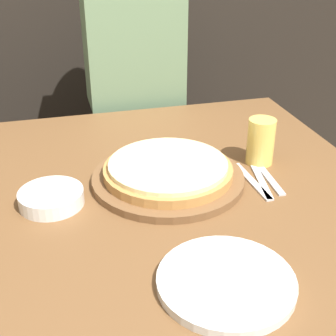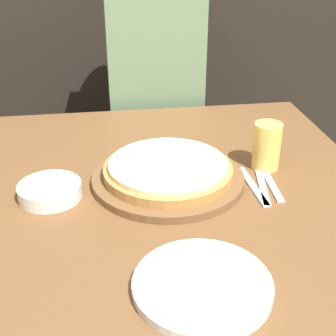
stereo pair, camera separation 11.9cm
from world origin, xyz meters
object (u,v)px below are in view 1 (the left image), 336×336
object	(u,v)px
pizza_on_board	(168,173)
dinner_knife	(261,180)
beer_glass	(261,140)
spoon	(270,179)
dinner_plate	(226,281)
fork	(252,181)
side_bowl	(51,198)
diner_person	(136,112)

from	to	relation	value
pizza_on_board	dinner_knife	xyz separation A→B (m)	(0.23, -0.06, -0.02)
beer_glass	spoon	xyz separation A→B (m)	(-0.01, -0.10, -0.07)
dinner_plate	dinner_knife	distance (m)	0.41
fork	pizza_on_board	bearing A→B (deg)	164.87
dinner_plate	side_bowl	xyz separation A→B (m)	(-0.30, 0.37, 0.01)
beer_glass	fork	size ratio (longest dim) A/B	0.65
fork	side_bowl	bearing A→B (deg)	177.54
pizza_on_board	diner_person	distance (m)	0.68
pizza_on_board	dinner_knife	distance (m)	0.24
beer_glass	fork	distance (m)	0.13
fork	dinner_knife	world-z (taller)	same
beer_glass	dinner_knife	xyz separation A→B (m)	(-0.04, -0.10, -0.07)
beer_glass	side_bowl	xyz separation A→B (m)	(-0.57, -0.08, -0.05)
dinner_plate	fork	world-z (taller)	dinner_plate
diner_person	side_bowl	bearing A→B (deg)	-115.78
pizza_on_board	spoon	bearing A→B (deg)	-12.31
diner_person	spoon	bearing A→B (deg)	-73.70
pizza_on_board	fork	bearing A→B (deg)	-15.13
side_bowl	dinner_knife	xyz separation A→B (m)	(0.53, -0.02, -0.02)
beer_glass	spoon	distance (m)	0.12
pizza_on_board	dinner_knife	size ratio (longest dim) A/B	1.98
beer_glass	spoon	bearing A→B (deg)	-97.94
dinner_plate	side_bowl	bearing A→B (deg)	129.28
pizza_on_board	side_bowl	size ratio (longest dim) A/B	2.55
side_bowl	fork	world-z (taller)	side_bowl
beer_glass	side_bowl	bearing A→B (deg)	-172.36
dinner_knife	spoon	size ratio (longest dim) A/B	1.17
dinner_knife	spoon	distance (m)	0.03
dinner_knife	diner_person	world-z (taller)	diner_person
beer_glass	spoon	world-z (taller)	beer_glass
side_bowl	fork	size ratio (longest dim) A/B	0.77
beer_glass	diner_person	world-z (taller)	diner_person
fork	dinner_knife	size ratio (longest dim) A/B	1.00
pizza_on_board	fork	size ratio (longest dim) A/B	1.97
dinner_plate	dinner_knife	world-z (taller)	dinner_plate
dinner_knife	diner_person	distance (m)	0.76
pizza_on_board	dinner_plate	bearing A→B (deg)	-89.22
dinner_plate	pizza_on_board	bearing A→B (deg)	90.78
side_bowl	spoon	distance (m)	0.56
beer_glass	dinner_knife	bearing A→B (deg)	-111.55
spoon	dinner_knife	bearing A→B (deg)	180.00
fork	dinner_knife	xyz separation A→B (m)	(0.03, 0.00, 0.00)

